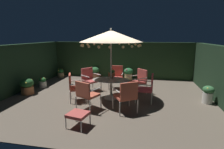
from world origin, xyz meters
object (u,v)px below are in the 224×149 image
(potted_plant_left_near, at_px, (95,72))
(potted_plant_back_left, at_px, (61,73))
(patio_chair_northeast, at_px, (116,75))
(patio_chair_south, at_px, (86,93))
(patio_chair_southwest, at_px, (127,95))
(patio_dining_table, at_px, (111,83))
(patio_chair_east, at_px, (90,78))
(patio_umbrella, at_px, (111,36))
(patio_chair_north, at_px, (139,80))
(potted_plant_back_right, at_px, (128,74))
(patio_chair_southeast, at_px, (75,86))
(potted_plant_right_near, at_px, (208,94))
(ottoman_footrest, at_px, (78,115))
(patio_chair_west, at_px, (147,87))
(centerpiece_planter, at_px, (112,73))
(potted_plant_back_center, at_px, (43,82))
(potted_plant_right_far, at_px, (27,86))

(potted_plant_left_near, relative_size, potted_plant_back_left, 1.23)
(patio_chair_northeast, xyz_separation_m, potted_plant_left_near, (-1.53, 1.75, -0.29))
(patio_chair_south, height_order, patio_chair_southwest, patio_chair_southwest)
(patio_dining_table, xyz_separation_m, patio_chair_east, (-1.10, 0.78, -0.03))
(patio_umbrella, height_order, patio_chair_north, patio_umbrella)
(potted_plant_back_left, bearing_deg, patio_dining_table, -38.72)
(potted_plant_back_left, bearing_deg, potted_plant_back_right, 1.85)
(patio_chair_southeast, relative_size, patio_chair_south, 1.06)
(potted_plant_right_near, bearing_deg, ottoman_footrest, -148.30)
(patio_chair_north, bearing_deg, patio_dining_table, -138.54)
(patio_chair_southeast, height_order, potted_plant_right_near, patio_chair_southeast)
(patio_chair_northeast, bearing_deg, patio_dining_table, -89.28)
(patio_chair_north, relative_size, patio_chair_west, 0.97)
(patio_chair_south, xyz_separation_m, potted_plant_right_near, (4.00, 1.35, -0.23))
(patio_chair_northeast, distance_m, patio_chair_west, 1.96)
(centerpiece_planter, bearing_deg, patio_chair_southeast, -150.29)
(patio_chair_south, bearing_deg, patio_umbrella, 65.05)
(ottoman_footrest, bearing_deg, potted_plant_back_center, 133.84)
(potted_plant_right_near, distance_m, potted_plant_left_near, 5.78)
(ottoman_footrest, xyz_separation_m, potted_plant_left_near, (-1.11, 5.33, -0.03))
(patio_chair_northeast, height_order, potted_plant_right_near, patio_chair_northeast)
(patio_chair_south, xyz_separation_m, patio_chair_west, (1.90, 1.13, -0.01))
(potted_plant_right_near, bearing_deg, potted_plant_left_near, 149.44)
(patio_chair_northeast, bearing_deg, patio_chair_southwest, -73.78)
(patio_dining_table, relative_size, ottoman_footrest, 2.45)
(patio_chair_northeast, bearing_deg, patio_chair_east, -152.68)
(patio_chair_northeast, relative_size, potted_plant_back_left, 2.04)
(patio_chair_southwest, height_order, potted_plant_left_near, patio_chair_southwest)
(patio_umbrella, bearing_deg, patio_chair_south, -114.95)
(patio_chair_south, bearing_deg, potted_plant_right_near, 18.65)
(potted_plant_back_left, bearing_deg, ottoman_footrest, -58.89)
(potted_plant_right_far, bearing_deg, potted_plant_right_near, 2.38)
(potted_plant_back_left, relative_size, potted_plant_back_center, 1.05)
(patio_dining_table, relative_size, patio_chair_north, 1.45)
(patio_dining_table, height_order, centerpiece_planter, centerpiece_planter)
(patio_chair_west, distance_m, potted_plant_right_far, 4.81)
(patio_chair_north, distance_m, ottoman_footrest, 3.46)
(patio_chair_west, xyz_separation_m, potted_plant_right_far, (-4.80, -0.06, -0.22))
(patio_chair_north, xyz_separation_m, potted_plant_left_near, (-2.55, 2.19, -0.24))
(patio_chair_southeast, xyz_separation_m, patio_chair_west, (2.58, 0.43, -0.02))
(centerpiece_planter, height_order, patio_chair_south, centerpiece_planter)
(patio_chair_southeast, xyz_separation_m, potted_plant_left_near, (-0.31, 3.60, -0.27))
(potted_plant_right_near, bearing_deg, potted_plant_right_far, -177.62)
(patio_chair_south, height_order, potted_plant_right_near, patio_chair_south)
(patio_umbrella, bearing_deg, potted_plant_back_left, 141.28)
(potted_plant_back_right, relative_size, potted_plant_back_center, 1.37)
(ottoman_footrest, height_order, potted_plant_back_right, potted_plant_back_right)
(patio_chair_southeast, xyz_separation_m, patio_chair_south, (0.68, -0.69, -0.01))
(patio_umbrella, height_order, patio_chair_northeast, patio_umbrella)
(patio_chair_south, bearing_deg, patio_chair_southeast, 134.33)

